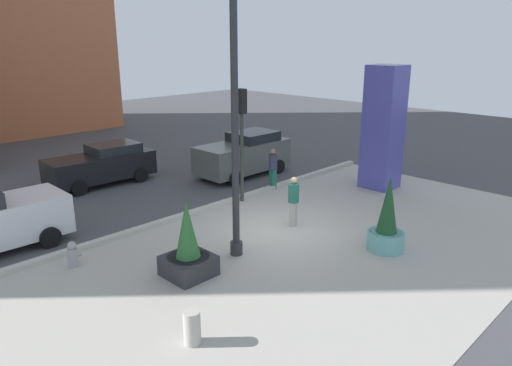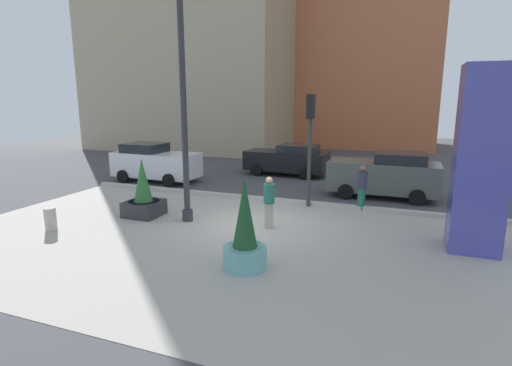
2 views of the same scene
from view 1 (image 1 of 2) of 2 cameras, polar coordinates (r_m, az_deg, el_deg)
name	(u,v)px [view 1 (image 1 of 2)]	position (r m, az deg, el deg)	size (l,w,h in m)	color
ground_plane	(200,202)	(18.61, -6.65, -2.25)	(60.00, 60.00, 0.00)	#47474C
plaza_pavement	(327,248)	(14.74, 8.39, -7.61)	(18.00, 10.00, 0.02)	#ADA89E
curb_strip	(215,205)	(17.94, -4.88, -2.66)	(18.00, 0.24, 0.16)	#B7B2A8
lamp_post	(235,126)	(13.01, -2.53, 6.77)	(0.44, 0.44, 7.74)	#2D2D33
art_pillar_blue	(383,128)	(20.42, 14.88, 6.33)	(1.30, 1.30, 5.04)	#4C4CAD
potted_plant_by_pillar	(188,249)	(12.81, -8.09, -7.82)	(1.18, 1.18, 2.09)	#2D2D33
potted_plant_mid_plaza	(387,224)	(14.65, 15.28, -4.66)	(1.09, 1.09, 2.29)	#6BB2B2
fire_hydrant	(73,254)	(14.21, -20.93, -7.93)	(0.36, 0.26, 0.75)	#99999E
concrete_bollard	(192,328)	(10.34, -7.61, -16.66)	(0.36, 0.36, 0.75)	#B2ADA3
traffic_light_far_side	(241,126)	(17.87, -1.74, 6.75)	(0.28, 0.42, 4.30)	#333833
car_intersection	(102,164)	(21.60, -17.80, 2.11)	(4.52, 2.13, 1.69)	black
car_curb_west	(244,154)	(21.92, -1.43, 3.44)	(4.50, 2.12, 1.93)	#565B56
pedestrian_crossing	(273,167)	(19.83, 2.02, 1.94)	(0.43, 0.43, 1.71)	#236656
pedestrian_by_curb	(294,199)	(15.93, 4.48, -1.90)	(0.48, 0.48, 1.70)	#B2AD9E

